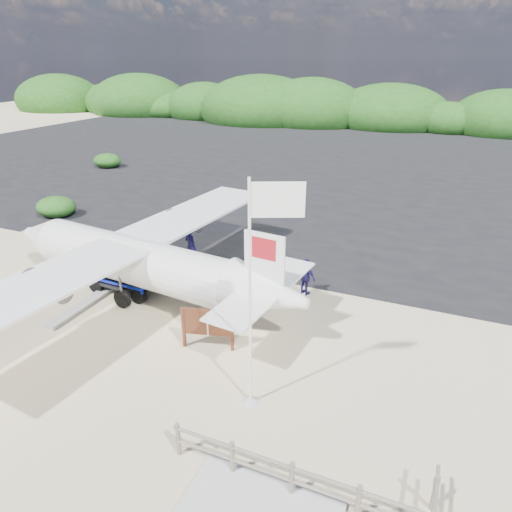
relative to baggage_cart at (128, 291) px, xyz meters
The scene contains 12 objects.
ground 4.04m from the baggage_cart, 23.59° to the right, with size 160.00×160.00×0.00m, color beige.
asphalt_apron 28.62m from the baggage_cart, 82.57° to the left, with size 90.00×50.00×0.04m, color #B2B2B2, non-canonical shape.
lagoon 5.30m from the baggage_cart, behind, with size 9.00×7.00×0.40m, color #B2B2B2, non-canonical shape.
vegetation_band 53.51m from the baggage_cart, 86.03° to the left, with size 124.00×8.00×4.40m, color #B2B2B2, non-canonical shape.
fence 11.74m from the baggage_cart, 34.29° to the right, with size 6.40×2.00×1.10m, color #B2B2B2, non-canonical shape.
baggage_cart is the anchor object (origin of this frame).
flagpole 8.67m from the baggage_cart, 28.78° to the right, with size 1.34×0.56×6.69m, color white, non-canonical shape.
signboard 5.66m from the baggage_cart, 23.87° to the right, with size 1.91×0.18×1.57m, color #552B18, non-canonical shape.
crew_a 3.70m from the baggage_cart, 70.66° to the left, with size 0.70×0.46×1.91m, color #1C1655.
crew_b 4.92m from the baggage_cart, 13.94° to the left, with size 0.87×0.68×1.80m, color #1C1655.
crew_c 7.63m from the baggage_cart, 21.13° to the left, with size 0.95×0.40×1.63m, color #1C1655.
aircraft_large 29.59m from the baggage_cart, 61.35° to the left, with size 17.00×17.00×5.10m, color #B2B2B2, non-canonical shape.
Camera 1 is at (8.15, -12.10, 9.32)m, focal length 32.00 mm.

